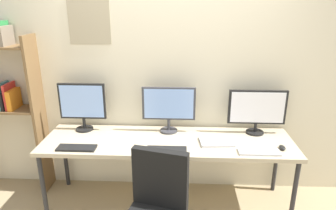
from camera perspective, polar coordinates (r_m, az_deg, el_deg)
name	(u,v)px	position (r m, az deg, el deg)	size (l,w,h in m)	color
wall_back	(170,75)	(3.23, 0.29, 5.69)	(4.87, 0.11, 2.60)	beige
desk	(168,144)	(3.04, -0.04, -7.41)	(2.47, 0.68, 0.74)	tan
monitor_left	(82,104)	(3.27, -15.82, 0.17)	(0.49, 0.18, 0.51)	black
monitor_center	(169,106)	(3.11, 0.14, -0.25)	(0.55, 0.18, 0.48)	#38383D
monitor_right	(257,109)	(3.21, 16.43, -0.81)	(0.58, 0.18, 0.46)	black
keyboard_left	(77,148)	(2.97, -16.84, -7.74)	(0.36, 0.13, 0.02)	black
keyboard_center	(167,150)	(2.81, -0.27, -8.45)	(0.37, 0.13, 0.02)	black
keyboard_right	(259,152)	(2.89, 16.76, -8.46)	(0.37, 0.13, 0.02)	silver
computer_mouse	(282,148)	(3.03, 20.72, -7.51)	(0.06, 0.10, 0.03)	black
laptop_closed	(217,142)	(3.00, 9.13, -6.81)	(0.32, 0.22, 0.02)	silver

